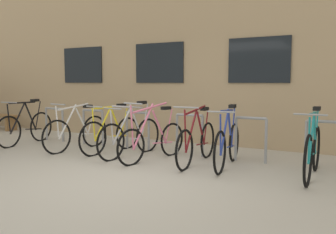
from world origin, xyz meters
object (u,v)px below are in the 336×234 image
(bicycle_teal, at_px, (313,151))
(bicycle_maroon, at_px, (197,142))
(bicycle_black, at_px, (26,127))
(bicycle_silver, at_px, (131,136))
(bicycle_pink, at_px, (153,140))
(bicycle_blue, at_px, (228,144))
(bicycle_white, at_px, (77,132))
(bicycle_yellow, at_px, (111,134))

(bicycle_teal, relative_size, bicycle_maroon, 0.98)
(bicycle_black, xyz_separation_m, bicycle_silver, (2.89, 0.04, -0.00))
(bicycle_maroon, bearing_deg, bicycle_pink, -169.83)
(bicycle_blue, height_order, bicycle_black, bicycle_blue)
(bicycle_pink, bearing_deg, bicycle_white, 177.27)
(bicycle_maroon, height_order, bicycle_silver, bicycle_silver)
(bicycle_teal, distance_m, bicycle_maroon, 1.90)
(bicycle_teal, distance_m, bicycle_silver, 3.28)
(bicycle_teal, relative_size, bicycle_yellow, 1.06)
(bicycle_black, xyz_separation_m, bicycle_yellow, (2.32, 0.17, -0.01))
(bicycle_black, bearing_deg, bicycle_blue, 0.98)
(bicycle_silver, bearing_deg, bicycle_teal, -0.00)
(bicycle_pink, height_order, bicycle_silver, bicycle_pink)
(bicycle_blue, relative_size, bicycle_yellow, 1.04)
(bicycle_silver, bearing_deg, bicycle_black, -179.22)
(bicycle_black, bearing_deg, bicycle_white, 0.77)
(bicycle_yellow, xyz_separation_m, bicycle_white, (-0.79, -0.15, 0.00))
(bicycle_blue, distance_m, bicycle_pink, 1.38)
(bicycle_black, xyz_separation_m, bicycle_maroon, (4.27, 0.08, -0.01))
(bicycle_black, relative_size, bicycle_maroon, 0.97)
(bicycle_pink, bearing_deg, bicycle_black, 178.82)
(bicycle_black, distance_m, bicycle_yellow, 2.33)
(bicycle_blue, bearing_deg, bicycle_maroon, -179.29)
(bicycle_white, bearing_deg, bicycle_teal, 0.23)
(bicycle_yellow, bearing_deg, bicycle_black, -175.84)
(bicycle_teal, bearing_deg, bicycle_yellow, 178.07)
(bicycle_pink, distance_m, bicycle_teal, 2.71)
(bicycle_teal, xyz_separation_m, bicycle_silver, (-3.28, 0.00, -0.01))
(bicycle_blue, relative_size, bicycle_black, 1.00)
(bicycle_teal, xyz_separation_m, bicycle_maroon, (-1.90, 0.04, -0.02))
(bicycle_yellow, bearing_deg, bicycle_blue, -1.99)
(bicycle_pink, bearing_deg, bicycle_teal, 2.32)
(bicycle_blue, distance_m, bicycle_teal, 1.34)
(bicycle_blue, height_order, bicycle_pink, bicycle_pink)
(bicycle_pink, bearing_deg, bicycle_silver, 168.97)
(bicycle_maroon, bearing_deg, bicycle_yellow, 177.24)
(bicycle_white, bearing_deg, bicycle_pink, -2.73)
(bicycle_blue, xyz_separation_m, bicycle_teal, (1.34, -0.04, 0.01))
(bicycle_yellow, bearing_deg, bicycle_pink, -11.99)
(bicycle_blue, xyz_separation_m, bicycle_silver, (-1.94, -0.04, 0.00))
(bicycle_pink, xyz_separation_m, bicycle_black, (-3.45, 0.07, 0.02))
(bicycle_white, bearing_deg, bicycle_silver, 0.79)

